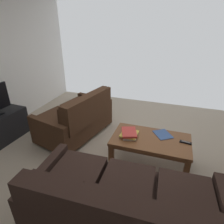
{
  "coord_description": "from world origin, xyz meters",
  "views": [
    {
      "loc": [
        -0.47,
        2.32,
        1.99
      ],
      "look_at": [
        0.22,
        0.25,
        0.94
      ],
      "focal_mm": 30.15,
      "sensor_mm": 36.0,
      "label": 1
    }
  ],
  "objects_px": {
    "tv_remote": "(186,142)",
    "book_stack": "(129,134)",
    "loveseat_near": "(77,118)",
    "coffee_table": "(150,143)",
    "sofa_main": "(122,209)",
    "loose_magazine": "(163,134)"
  },
  "relations": [
    {
      "from": "loveseat_near",
      "to": "loose_magazine",
      "type": "xyz_separation_m",
      "value": [
        -1.58,
        0.26,
        0.11
      ]
    },
    {
      "from": "sofa_main",
      "to": "loose_magazine",
      "type": "distance_m",
      "value": 1.34
    },
    {
      "from": "coffee_table",
      "to": "book_stack",
      "type": "relative_size",
      "value": 3.32
    },
    {
      "from": "coffee_table",
      "to": "tv_remote",
      "type": "height_order",
      "value": "tv_remote"
    },
    {
      "from": "loveseat_near",
      "to": "coffee_table",
      "type": "xyz_separation_m",
      "value": [
        -1.42,
        0.42,
        0.04
      ]
    },
    {
      "from": "sofa_main",
      "to": "tv_remote",
      "type": "relative_size",
      "value": 11.59
    },
    {
      "from": "tv_remote",
      "to": "sofa_main",
      "type": "bearing_deg",
      "value": 64.17
    },
    {
      "from": "tv_remote",
      "to": "book_stack",
      "type": "bearing_deg",
      "value": 5.94
    },
    {
      "from": "sofa_main",
      "to": "tv_remote",
      "type": "bearing_deg",
      "value": -115.83
    },
    {
      "from": "book_stack",
      "to": "tv_remote",
      "type": "bearing_deg",
      "value": -174.06
    },
    {
      "from": "sofa_main",
      "to": "tv_remote",
      "type": "xyz_separation_m",
      "value": [
        -0.58,
        -1.19,
        0.12
      ]
    },
    {
      "from": "coffee_table",
      "to": "loose_magazine",
      "type": "bearing_deg",
      "value": -133.35
    },
    {
      "from": "book_stack",
      "to": "loose_magazine",
      "type": "height_order",
      "value": "book_stack"
    },
    {
      "from": "loveseat_near",
      "to": "book_stack",
      "type": "bearing_deg",
      "value": 157.48
    },
    {
      "from": "sofa_main",
      "to": "coffee_table",
      "type": "bearing_deg",
      "value": -95.07
    },
    {
      "from": "sofa_main",
      "to": "loose_magazine",
      "type": "height_order",
      "value": "sofa_main"
    },
    {
      "from": "tv_remote",
      "to": "loose_magazine",
      "type": "height_order",
      "value": "tv_remote"
    },
    {
      "from": "loose_magazine",
      "to": "coffee_table",
      "type": "bearing_deg",
      "value": -167.59
    },
    {
      "from": "sofa_main",
      "to": "loose_magazine",
      "type": "relative_size",
      "value": 7.14
    },
    {
      "from": "tv_remote",
      "to": "loose_magazine",
      "type": "distance_m",
      "value": 0.34
    },
    {
      "from": "loose_magazine",
      "to": "tv_remote",
      "type": "bearing_deg",
      "value": -55.02
    },
    {
      "from": "book_stack",
      "to": "coffee_table",
      "type": "bearing_deg",
      "value": -172.77
    }
  ]
}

